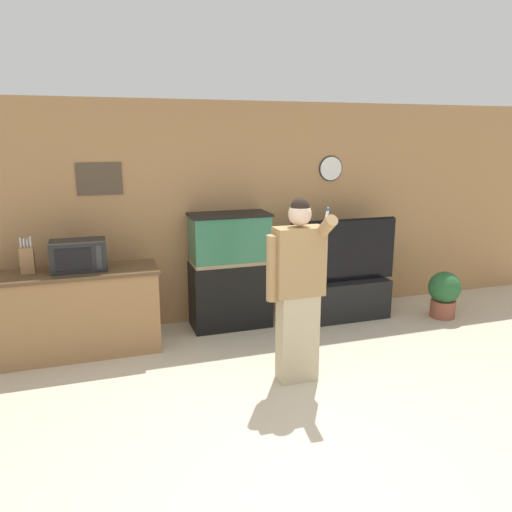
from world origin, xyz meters
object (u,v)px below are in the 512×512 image
(tv_on_stand, at_px, (343,289))
(person_standing, at_px, (298,289))
(microwave, at_px, (79,255))
(counter_island, at_px, (76,313))
(aquarium_on_stand, at_px, (230,271))
(knife_block, at_px, (27,259))
(potted_plant, at_px, (444,293))

(tv_on_stand, relative_size, person_standing, 0.82)
(microwave, relative_size, person_standing, 0.32)
(counter_island, height_order, aquarium_on_stand, aquarium_on_stand)
(microwave, xyz_separation_m, knife_block, (-0.48, 0.03, -0.01))
(counter_island, bearing_deg, knife_block, 171.80)
(microwave, bearing_deg, knife_block, 176.11)
(counter_island, xyz_separation_m, tv_on_stand, (3.08, 0.07, -0.07))
(knife_block, distance_m, tv_on_stand, 3.55)
(counter_island, distance_m, potted_plant, 4.31)
(microwave, distance_m, knife_block, 0.48)
(microwave, relative_size, potted_plant, 0.93)
(aquarium_on_stand, bearing_deg, counter_island, -171.06)
(counter_island, height_order, knife_block, knife_block)
(knife_block, height_order, tv_on_stand, knife_block)
(knife_block, bearing_deg, aquarium_on_stand, 5.68)
(person_standing, bearing_deg, aquarium_on_stand, 98.09)
(person_standing, bearing_deg, microwave, 145.71)
(microwave, relative_size, aquarium_on_stand, 0.40)
(person_standing, bearing_deg, potted_plant, 21.85)
(microwave, bearing_deg, aquarium_on_stand, 8.44)
(knife_block, xyz_separation_m, tv_on_stand, (3.49, 0.01, -0.65))
(knife_block, height_order, person_standing, person_standing)
(counter_island, xyz_separation_m, potted_plant, (4.30, -0.28, -0.13))
(potted_plant, bearing_deg, counter_island, 176.22)
(microwave, distance_m, potted_plant, 4.30)
(tv_on_stand, bearing_deg, knife_block, -179.78)
(person_standing, distance_m, potted_plant, 2.62)
(microwave, distance_m, person_standing, 2.25)
(aquarium_on_stand, height_order, tv_on_stand, aquarium_on_stand)
(aquarium_on_stand, relative_size, potted_plant, 2.33)
(microwave, relative_size, knife_block, 1.49)
(microwave, height_order, potted_plant, microwave)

